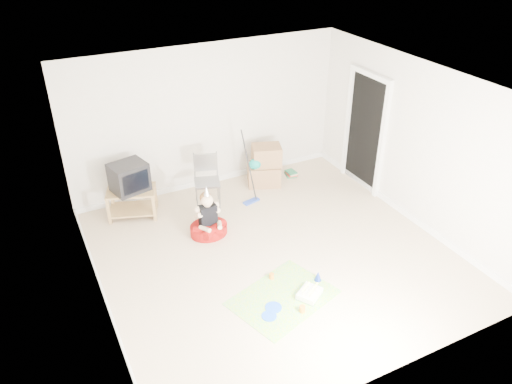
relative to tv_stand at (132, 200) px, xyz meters
name	(u,v)px	position (x,y,z in m)	size (l,w,h in m)	color
ground	(274,254)	(1.59, -2.01, -0.29)	(5.00, 5.00, 0.00)	beige
doorway_recess	(365,133)	(4.07, -0.81, 0.74)	(0.02, 0.90, 2.05)	black
tv_stand	(132,200)	(0.00, 0.00, 0.00)	(0.91, 0.73, 0.49)	#9E7947
crt_tv	(129,177)	(0.00, 0.00, 0.44)	(0.55, 0.46, 0.48)	black
folding_chair	(207,182)	(1.24, -0.27, 0.17)	(0.53, 0.51, 0.94)	gray
cardboard_boxes	(265,166)	(2.48, -0.01, 0.07)	(0.73, 0.64, 0.75)	#9B724B
floor_mop	(251,189)	(1.95, -0.51, -0.03)	(0.33, 0.41, 1.24)	#2544B9
book_pile	(291,173)	(3.09, 0.04, -0.24)	(0.24, 0.29, 0.11)	#26744D
seated_woman	(208,224)	(0.92, -1.07, -0.10)	(0.61, 0.61, 0.86)	maroon
party_mat	(283,297)	(1.25, -2.91, -0.29)	(1.33, 0.96, 0.01)	#DC2E72
birthday_cake	(310,294)	(1.58, -3.05, -0.24)	(0.41, 0.39, 0.15)	white
blue_plate_near	(273,307)	(1.04, -3.02, -0.28)	(0.22, 0.22, 0.01)	blue
blue_plate_far	(269,316)	(0.92, -3.14, -0.28)	(0.20, 0.20, 0.01)	blue
orange_cup_near	(272,276)	(1.30, -2.49, -0.24)	(0.07, 0.07, 0.08)	orange
orange_cup_far	(302,309)	(1.34, -3.25, -0.24)	(0.08, 0.08, 0.09)	orange
blue_party_hat	(318,276)	(1.85, -2.82, -0.21)	(0.10, 0.10, 0.15)	#1C38C5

